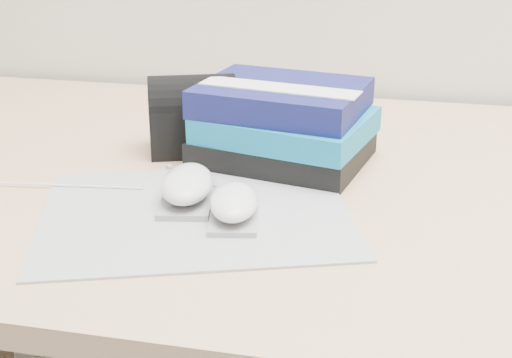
% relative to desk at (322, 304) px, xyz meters
% --- Properties ---
extents(desk, '(1.60, 0.80, 0.73)m').
position_rel_desk_xyz_m(desk, '(0.00, 0.00, 0.00)').
color(desk, tan).
rests_on(desk, ground).
extents(mousepad, '(0.43, 0.38, 0.00)m').
position_rel_desk_xyz_m(mousepad, '(-0.13, -0.21, 0.24)').
color(mousepad, gray).
rests_on(mousepad, desk).
extents(mouse_rear, '(0.08, 0.12, 0.05)m').
position_rel_desk_xyz_m(mouse_rear, '(-0.15, -0.18, 0.26)').
color(mouse_rear, gray).
rests_on(mouse_rear, mousepad).
extents(mouse_front, '(0.07, 0.11, 0.04)m').
position_rel_desk_xyz_m(mouse_front, '(-0.08, -0.22, 0.26)').
color(mouse_front, '#969699').
rests_on(mouse_front, mousepad).
extents(usb_cable, '(0.23, 0.03, 0.00)m').
position_rel_desk_xyz_m(usb_cable, '(-0.33, -0.17, 0.24)').
color(usb_cable, white).
rests_on(usb_cable, mousepad).
extents(book_stack, '(0.26, 0.22, 0.11)m').
position_rel_desk_xyz_m(book_stack, '(-0.06, -0.01, 0.29)').
color(book_stack, black).
rests_on(book_stack, desk).
extents(pouch, '(0.14, 0.12, 0.11)m').
position_rel_desk_xyz_m(pouch, '(-0.20, 0.00, 0.29)').
color(pouch, black).
rests_on(pouch, desk).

